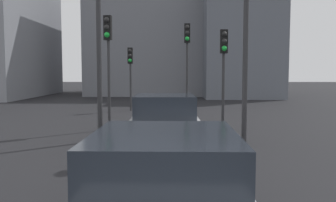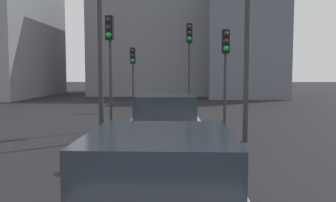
{
  "view_description": "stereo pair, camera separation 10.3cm",
  "coord_description": "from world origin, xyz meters",
  "views": [
    {
      "loc": [
        -1.12,
        -0.0,
        2.19
      ],
      "look_at": [
        7.26,
        0.08,
        1.51
      ],
      "focal_mm": 38.08,
      "sensor_mm": 36.0,
      "label": 1
    },
    {
      "loc": [
        -1.12,
        -0.11,
        2.19
      ],
      "look_at": [
        7.26,
        0.08,
        1.51
      ],
      "focal_mm": 38.08,
      "sensor_mm": 36.0,
      "label": 2
    }
  ],
  "objects": [
    {
      "name": "street_lamp_kerbside",
      "position": [
        10.12,
        2.27,
        4.29
      ],
      "size": [
        0.56,
        0.36,
        7.28
      ],
      "color": "#2D2D30",
      "rests_on": "ground_plane"
    },
    {
      "name": "car_white_lead",
      "position": [
        8.93,
        0.19,
        0.75
      ],
      "size": [
        4.23,
        2.14,
        1.56
      ],
      "rotation": [
        0.0,
        0.0,
        0.02
      ],
      "color": "silver",
      "rests_on": "ground_plane"
    },
    {
      "name": "street_lamp_far",
      "position": [
        10.02,
        -2.3,
        3.82
      ],
      "size": [
        0.56,
        0.36,
        6.38
      ],
      "color": "#2D2D30",
      "rests_on": "ground_plane"
    },
    {
      "name": "traffic_light_far_left",
      "position": [
        19.0,
        2.32,
        2.58
      ],
      "size": [
        0.32,
        0.29,
        3.57
      ],
      "rotation": [
        0.0,
        0.0,
        3.11
      ],
      "color": "#2D2D30",
      "rests_on": "ground_plane"
    },
    {
      "name": "car_silver_second",
      "position": [
        3.06,
        0.07,
        0.73
      ],
      "size": [
        4.41,
        2.14,
        1.5
      ],
      "rotation": [
        0.0,
        0.0,
        -0.02
      ],
      "color": "#A8AAB2",
      "rests_on": "ground_plane"
    },
    {
      "name": "traffic_light_far_right",
      "position": [
        12.24,
        2.37,
        3.08
      ],
      "size": [
        0.33,
        0.31,
        4.29
      ],
      "rotation": [
        0.0,
        0.0,
        3.0
      ],
      "color": "#2D2D30",
      "rests_on": "ground_plane"
    },
    {
      "name": "building_facade_center",
      "position": [
        36.13,
        2.0,
        6.03
      ],
      "size": [
        11.41,
        11.92,
        12.06
      ],
      "primitive_type": "cube",
      "color": "slate",
      "rests_on": "ground_plane"
    },
    {
      "name": "building_facade_left",
      "position": [
        33.28,
        -6.0,
        4.95
      ],
      "size": [
        12.51,
        6.47,
        9.9
      ],
      "primitive_type": "cube",
      "color": "slate",
      "rests_on": "ground_plane"
    },
    {
      "name": "traffic_light_near_left",
      "position": [
        12.6,
        -2.0,
        2.75
      ],
      "size": [
        0.32,
        0.28,
        3.81
      ],
      "rotation": [
        0.0,
        0.0,
        3.14
      ],
      "color": "#2D2D30",
      "rests_on": "ground_plane"
    },
    {
      "name": "traffic_light_near_right",
      "position": [
        15.95,
        -0.75,
        3.21
      ],
      "size": [
        0.32,
        0.29,
        4.49
      ],
      "rotation": [
        0.0,
        0.0,
        3.08
      ],
      "color": "#2D2D30",
      "rests_on": "ground_plane"
    }
  ]
}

